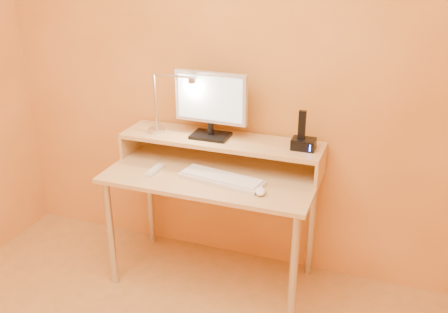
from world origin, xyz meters
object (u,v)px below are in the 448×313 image
at_px(monitor_panel, 211,98).
at_px(remote_control, 155,170).
at_px(mouse, 261,191).
at_px(lamp_base, 157,130).
at_px(phone_dock, 304,144).
at_px(keyboard, 221,179).

height_order(monitor_panel, remote_control, monitor_panel).
bearing_deg(mouse, lamp_base, 147.17).
relative_size(lamp_base, remote_control, 0.60).
xyz_separation_m(phone_dock, keyboard, (-0.40, -0.23, -0.18)).
relative_size(lamp_base, keyboard, 0.21).
xyz_separation_m(mouse, remote_control, (-0.65, 0.06, -0.01)).
distance_m(lamp_base, keyboard, 0.55).
distance_m(lamp_base, phone_dock, 0.89).
bearing_deg(monitor_panel, lamp_base, -171.50).
bearing_deg(lamp_base, remote_control, -67.82).
bearing_deg(remote_control, keyboard, 4.43).
xyz_separation_m(monitor_panel, remote_control, (-0.25, -0.25, -0.39)).
xyz_separation_m(monitor_panel, keyboard, (0.15, -0.24, -0.39)).
xyz_separation_m(lamp_base, mouse, (0.73, -0.27, -0.16)).
height_order(phone_dock, keyboard, phone_dock).
bearing_deg(keyboard, lamp_base, 167.38).
bearing_deg(lamp_base, mouse, -20.46).
bearing_deg(keyboard, phone_dock, 38.90).
bearing_deg(lamp_base, keyboard, -22.01).
bearing_deg(mouse, remote_control, 162.00).
height_order(phone_dock, mouse, phone_dock).
xyz_separation_m(lamp_base, keyboard, (0.49, -0.20, -0.16)).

